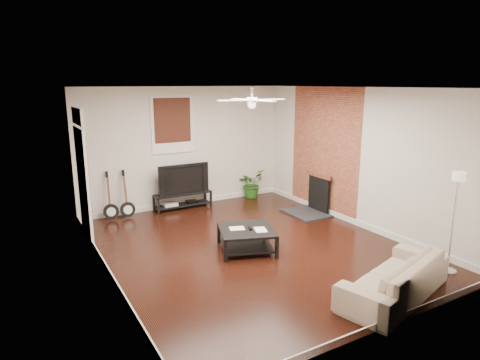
{
  "coord_description": "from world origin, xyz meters",
  "views": [
    {
      "loc": [
        -3.64,
        -5.97,
        2.88
      ],
      "look_at": [
        0.0,
        0.4,
        1.15
      ],
      "focal_mm": 30.96,
      "sensor_mm": 36.0,
      "label": 1
    }
  ],
  "objects": [
    {
      "name": "sofa",
      "position": [
        0.79,
        -2.5,
        0.29
      ],
      "size": [
        2.1,
        1.28,
        0.57
      ],
      "primitive_type": "imported",
      "rotation": [
        0.0,
        0.0,
        3.42
      ],
      "color": "#C0A990",
      "rests_on": "floor"
    },
    {
      "name": "door_left",
      "position": [
        -2.46,
        1.9,
        1.25
      ],
      "size": [
        0.08,
        1.0,
        2.5
      ],
      "primitive_type": "cube",
      "color": "white",
      "rests_on": "wall_left"
    },
    {
      "name": "tv",
      "position": [
        -0.18,
        2.8,
        0.73
      ],
      "size": [
        1.21,
        0.16,
        0.69
      ],
      "primitive_type": "imported",
      "color": "black",
      "rests_on": "tv_stand"
    },
    {
      "name": "room",
      "position": [
        0.0,
        0.0,
        1.4
      ],
      "size": [
        5.01,
        6.01,
        2.81
      ],
      "color": "black",
      "rests_on": "ground"
    },
    {
      "name": "brick_accent",
      "position": [
        2.49,
        1.0,
        1.4
      ],
      "size": [
        0.02,
        2.2,
        2.8
      ],
      "primitive_type": "cube",
      "color": "#974330",
      "rests_on": "floor"
    },
    {
      "name": "ceiling_fan",
      "position": [
        0.0,
        0.0,
        2.6
      ],
      "size": [
        1.24,
        1.24,
        0.32
      ],
      "primitive_type": null,
      "color": "white",
      "rests_on": "ceiling"
    },
    {
      "name": "guitar_left",
      "position": [
        -1.84,
        2.75,
        0.53
      ],
      "size": [
        0.36,
        0.28,
        1.05
      ],
      "primitive_type": null,
      "rotation": [
        0.0,
        0.0,
        -0.17
      ],
      "color": "black",
      "rests_on": "floor"
    },
    {
      "name": "guitar_right",
      "position": [
        -1.49,
        2.72,
        0.53
      ],
      "size": [
        0.34,
        0.25,
        1.05
      ],
      "primitive_type": null,
      "rotation": [
        0.0,
        0.0,
        -0.06
      ],
      "color": "black",
      "rests_on": "floor"
    },
    {
      "name": "fireplace",
      "position": [
        2.2,
        1.0,
        0.46
      ],
      "size": [
        0.8,
        1.1,
        0.92
      ],
      "primitive_type": "cube",
      "color": "black",
      "rests_on": "floor"
    },
    {
      "name": "window_back",
      "position": [
        -0.3,
        2.97,
        1.95
      ],
      "size": [
        1.0,
        0.06,
        1.3
      ],
      "primitive_type": "cube",
      "color": "#3B1810",
      "rests_on": "wall_back"
    },
    {
      "name": "floor_lamp",
      "position": [
        2.14,
        -2.4,
        0.8
      ],
      "size": [
        0.33,
        0.33,
        1.61
      ],
      "primitive_type": null,
      "rotation": [
        0.0,
        0.0,
        0.28
      ],
      "color": "silver",
      "rests_on": "floor"
    },
    {
      "name": "potted_plant",
      "position": [
        1.72,
        2.82,
        0.36
      ],
      "size": [
        0.84,
        0.8,
        0.73
      ],
      "primitive_type": "imported",
      "rotation": [
        0.0,
        0.0,
        0.48
      ],
      "color": "#275E1B",
      "rests_on": "floor"
    },
    {
      "name": "coffee_table",
      "position": [
        -0.15,
        -0.09,
        0.19
      ],
      "size": [
        1.18,
        1.18,
        0.39
      ],
      "primitive_type": "cube",
      "rotation": [
        0.0,
        0.0,
        -0.34
      ],
      "color": "black",
      "rests_on": "floor"
    },
    {
      "name": "tv_stand",
      "position": [
        -0.18,
        2.78,
        0.19
      ],
      "size": [
        1.35,
        0.36,
        0.38
      ],
      "primitive_type": "cube",
      "color": "black",
      "rests_on": "floor"
    }
  ]
}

